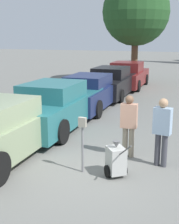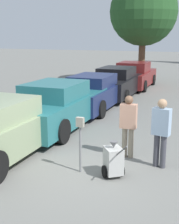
{
  "view_description": "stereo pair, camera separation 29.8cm",
  "coord_description": "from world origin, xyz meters",
  "px_view_note": "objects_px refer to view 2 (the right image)",
  "views": [
    {
      "loc": [
        2.65,
        -6.31,
        3.11
      ],
      "look_at": [
        -0.44,
        1.34,
        1.1
      ],
      "focal_mm": 50.0,
      "sensor_mm": 36.0,
      "label": 1
    },
    {
      "loc": [
        2.92,
        -6.19,
        3.11
      ],
      "look_at": [
        -0.44,
        1.34,
        1.1
      ],
      "focal_mm": 50.0,
      "sensor_mm": 36.0,
      "label": 2
    }
  ],
  "objects_px": {
    "parked_car_sage": "(0,129)",
    "person_supervisor": "(161,129)",
    "parking_meter": "(80,134)",
    "parked_car_black": "(117,83)",
    "equipment_cart": "(113,160)",
    "parked_car_navy": "(94,93)",
    "person_worker": "(128,123)",
    "parked_car_maroon": "(134,76)",
    "parked_car_teal": "(58,106)"
  },
  "relations": [
    {
      "from": "person_worker",
      "to": "equipment_cart",
      "type": "relative_size",
      "value": 1.66
    },
    {
      "from": "parked_car_black",
      "to": "person_worker",
      "type": "xyz_separation_m",
      "value": [
        3.09,
        -8.07,
        0.22
      ]
    },
    {
      "from": "parked_car_navy",
      "to": "parking_meter",
      "type": "distance_m",
      "value": 6.72
    },
    {
      "from": "parked_car_sage",
      "to": "person_worker",
      "type": "height_order",
      "value": "person_worker"
    },
    {
      "from": "parked_car_maroon",
      "to": "person_supervisor",
      "type": "distance_m",
      "value": 12.19
    },
    {
      "from": "parked_car_black",
      "to": "person_supervisor",
      "type": "xyz_separation_m",
      "value": [
        3.99,
        -8.37,
        0.25
      ]
    },
    {
      "from": "parked_car_navy",
      "to": "parking_meter",
      "type": "xyz_separation_m",
      "value": [
        2.36,
        -6.29,
        0.23
      ]
    },
    {
      "from": "parked_car_teal",
      "to": "equipment_cart",
      "type": "relative_size",
      "value": 5.21
    },
    {
      "from": "parked_car_black",
      "to": "person_worker",
      "type": "height_order",
      "value": "person_worker"
    },
    {
      "from": "parked_car_maroon",
      "to": "equipment_cart",
      "type": "relative_size",
      "value": 4.73
    },
    {
      "from": "equipment_cart",
      "to": "parked_car_maroon",
      "type": "bearing_deg",
      "value": 64.43
    },
    {
      "from": "parked_car_teal",
      "to": "parked_car_navy",
      "type": "xyz_separation_m",
      "value": [
        -0.0,
        3.2,
        -0.05
      ]
    },
    {
      "from": "parked_car_sage",
      "to": "parked_car_black",
      "type": "xyz_separation_m",
      "value": [
        0.0,
        9.37,
        -0.02
      ]
    },
    {
      "from": "person_worker",
      "to": "person_supervisor",
      "type": "relative_size",
      "value": 0.97
    },
    {
      "from": "person_worker",
      "to": "parked_car_teal",
      "type": "bearing_deg",
      "value": -33.66
    },
    {
      "from": "parked_car_black",
      "to": "person_worker",
      "type": "distance_m",
      "value": 8.65
    },
    {
      "from": "parked_car_maroon",
      "to": "person_worker",
      "type": "bearing_deg",
      "value": -77.57
    },
    {
      "from": "parked_car_teal",
      "to": "parked_car_black",
      "type": "distance_m",
      "value": 6.32
    },
    {
      "from": "parked_car_maroon",
      "to": "parked_car_navy",
      "type": "bearing_deg",
      "value": -92.95
    },
    {
      "from": "parked_car_black",
      "to": "person_supervisor",
      "type": "distance_m",
      "value": 9.28
    },
    {
      "from": "parked_car_sage",
      "to": "parked_car_teal",
      "type": "relative_size",
      "value": 0.91
    },
    {
      "from": "parking_meter",
      "to": "parked_car_black",
      "type": "bearing_deg",
      "value": 104.06
    },
    {
      "from": "parked_car_navy",
      "to": "parked_car_maroon",
      "type": "relative_size",
      "value": 1.1
    },
    {
      "from": "parked_car_maroon",
      "to": "parked_car_black",
      "type": "bearing_deg",
      "value": -92.95
    },
    {
      "from": "parked_car_teal",
      "to": "parking_meter",
      "type": "height_order",
      "value": "parked_car_teal"
    },
    {
      "from": "parked_car_navy",
      "to": "parking_meter",
      "type": "bearing_deg",
      "value": -72.41
    },
    {
      "from": "equipment_cart",
      "to": "parked_car_sage",
      "type": "bearing_deg",
      "value": 140.79
    },
    {
      "from": "parked_car_sage",
      "to": "equipment_cart",
      "type": "bearing_deg",
      "value": -2.45
    },
    {
      "from": "equipment_cart",
      "to": "parked_car_teal",
      "type": "bearing_deg",
      "value": 96.5
    },
    {
      "from": "parked_car_black",
      "to": "parked_car_maroon",
      "type": "bearing_deg",
      "value": 87.05
    },
    {
      "from": "parked_car_maroon",
      "to": "equipment_cart",
      "type": "height_order",
      "value": "parked_car_maroon"
    },
    {
      "from": "parked_car_maroon",
      "to": "parking_meter",
      "type": "xyz_separation_m",
      "value": [
        2.36,
        -12.56,
        0.2
      ]
    },
    {
      "from": "parked_car_navy",
      "to": "equipment_cart",
      "type": "bearing_deg",
      "value": -66.1
    },
    {
      "from": "parking_meter",
      "to": "parked_car_maroon",
      "type": "bearing_deg",
      "value": 100.63
    },
    {
      "from": "parked_car_teal",
      "to": "person_worker",
      "type": "distance_m",
      "value": 3.55
    },
    {
      "from": "parked_car_sage",
      "to": "person_worker",
      "type": "bearing_deg",
      "value": 19.79
    },
    {
      "from": "parking_meter",
      "to": "person_worker",
      "type": "height_order",
      "value": "person_worker"
    },
    {
      "from": "parked_car_black",
      "to": "equipment_cart",
      "type": "relative_size",
      "value": 5.21
    },
    {
      "from": "parked_car_teal",
      "to": "parked_car_maroon",
      "type": "relative_size",
      "value": 1.1
    },
    {
      "from": "parked_car_teal",
      "to": "parked_car_black",
      "type": "bearing_deg",
      "value": 87.05
    },
    {
      "from": "parked_car_black",
      "to": "parking_meter",
      "type": "bearing_deg",
      "value": -78.89
    },
    {
      "from": "parked_car_navy",
      "to": "person_supervisor",
      "type": "height_order",
      "value": "person_supervisor"
    },
    {
      "from": "person_worker",
      "to": "equipment_cart",
      "type": "height_order",
      "value": "person_worker"
    },
    {
      "from": "parked_car_sage",
      "to": "parked_car_teal",
      "type": "bearing_deg",
      "value": 87.04
    },
    {
      "from": "parked_car_teal",
      "to": "parked_car_maroon",
      "type": "distance_m",
      "value": 9.47
    },
    {
      "from": "parked_car_black",
      "to": "equipment_cart",
      "type": "distance_m",
      "value": 9.86
    },
    {
      "from": "person_supervisor",
      "to": "parked_car_sage",
      "type": "bearing_deg",
      "value": 22.68
    },
    {
      "from": "parked_car_sage",
      "to": "person_supervisor",
      "type": "relative_size",
      "value": 2.79
    },
    {
      "from": "parking_meter",
      "to": "person_supervisor",
      "type": "height_order",
      "value": "person_supervisor"
    },
    {
      "from": "parked_car_maroon",
      "to": "equipment_cart",
      "type": "distance_m",
      "value": 12.88
    }
  ]
}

